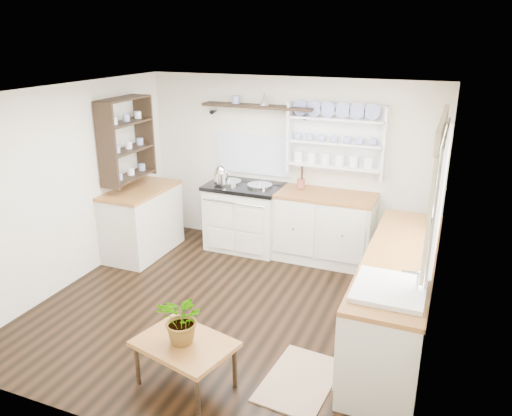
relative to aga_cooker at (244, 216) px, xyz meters
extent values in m
cube|color=black|center=(0.51, -1.57, -0.46)|extent=(4.00, 3.80, 0.01)
cube|color=beige|center=(0.51, 0.33, 0.69)|extent=(4.00, 0.02, 2.30)
cube|color=beige|center=(2.51, -1.57, 0.69)|extent=(0.02, 3.80, 2.30)
cube|color=beige|center=(-1.49, -1.57, 0.69)|extent=(0.02, 3.80, 2.30)
cube|color=white|center=(0.51, -1.57, 1.84)|extent=(4.00, 3.80, 0.01)
cube|color=white|center=(2.47, -1.42, 1.04)|extent=(0.04, 1.40, 1.00)
cube|color=white|center=(2.45, -1.42, 1.04)|extent=(0.02, 1.50, 1.10)
cube|color=beige|center=(2.43, -1.42, 1.62)|extent=(0.04, 1.55, 0.18)
cube|color=silver|center=(0.00, 0.00, -0.03)|extent=(0.97, 0.63, 0.85)
cube|color=black|center=(0.00, 0.00, 0.42)|extent=(1.01, 0.67, 0.05)
cylinder|color=silver|center=(-0.22, 0.00, 0.46)|extent=(0.33, 0.33, 0.03)
cylinder|color=silver|center=(0.22, 0.00, 0.46)|extent=(0.33, 0.33, 0.03)
cylinder|color=silver|center=(0.00, -0.35, 0.30)|extent=(0.87, 0.02, 0.02)
cube|color=beige|center=(1.11, 0.03, -0.02)|extent=(1.25, 0.60, 0.88)
cube|color=brown|center=(1.11, 0.03, 0.42)|extent=(1.27, 0.63, 0.04)
cube|color=beige|center=(2.21, -1.47, -0.02)|extent=(0.60, 2.40, 0.88)
cube|color=brown|center=(2.21, -1.47, 0.42)|extent=(0.62, 2.43, 0.04)
cube|color=white|center=(2.21, -2.22, 0.34)|extent=(0.55, 0.60, 0.28)
cylinder|color=silver|center=(2.41, -2.22, 0.54)|extent=(0.02, 0.02, 0.22)
cube|color=beige|center=(-1.19, -0.67, -0.02)|extent=(0.60, 1.10, 0.88)
cube|color=brown|center=(-1.19, -0.67, 0.42)|extent=(0.62, 1.13, 0.04)
cube|color=white|center=(1.16, 0.31, 1.09)|extent=(1.20, 0.03, 0.90)
cube|color=white|center=(1.16, 0.22, 1.09)|extent=(1.20, 0.22, 0.02)
cylinder|color=navy|center=(1.16, 0.23, 1.36)|extent=(0.20, 0.02, 0.20)
cube|color=black|center=(0.11, 0.20, 1.46)|extent=(1.50, 0.24, 0.04)
cone|color=black|center=(-0.54, 0.27, 1.35)|extent=(0.06, 0.20, 0.06)
cone|color=black|center=(0.76, 0.27, 1.35)|extent=(0.06, 0.20, 0.06)
cube|color=black|center=(-1.33, -0.67, 1.09)|extent=(0.28, 0.80, 1.05)
cylinder|color=brown|center=(0.75, 0.11, 0.51)|extent=(0.10, 0.10, 0.12)
cube|color=brown|center=(0.69, -2.83, -0.06)|extent=(0.89, 0.73, 0.04)
cylinder|color=black|center=(0.30, -2.97, -0.27)|extent=(0.04, 0.04, 0.38)
cylinder|color=black|center=(0.41, -2.53, -0.27)|extent=(0.04, 0.04, 0.38)
cylinder|color=black|center=(0.96, -3.13, -0.27)|extent=(0.04, 0.04, 0.38)
cylinder|color=black|center=(1.07, -2.69, -0.27)|extent=(0.04, 0.04, 0.38)
imported|color=#3F7233|center=(0.69, -2.83, 0.18)|extent=(0.44, 0.39, 0.43)
cube|color=#9D735B|center=(1.56, -2.43, -0.45)|extent=(0.62, 0.89, 0.02)
camera|label=1|loc=(2.54, -5.84, 2.37)|focal=35.00mm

